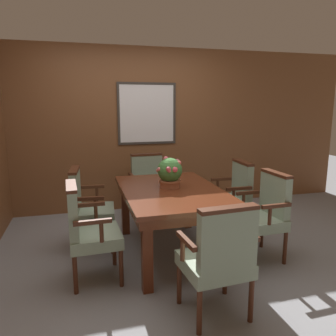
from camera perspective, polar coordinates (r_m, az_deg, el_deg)
The scene contains 10 objects.
ground_plane at distance 3.66m, azimuth -1.13°, elevation -15.11°, with size 14.00×14.00×0.00m, color gray.
wall_back at distance 5.04m, azimuth -6.12°, elevation 6.61°, with size 7.20×0.08×2.45m.
dining_table at distance 3.52m, azimuth 0.64°, elevation -5.21°, with size 1.03×1.57×0.73m.
chair_head_far at distance 4.64m, azimuth -3.35°, elevation -2.74°, with size 0.55×0.48×0.92m.
chair_right_near at distance 3.61m, azimuth 16.42°, elevation -7.25°, with size 0.47×0.55×0.92m.
chair_head_near at distance 2.54m, azimuth 8.88°, elevation -14.87°, with size 0.56×0.49×0.92m.
chair_left_far at distance 3.80m, azimuth -13.93°, elevation -6.20°, with size 0.50×0.56×0.92m.
chair_right_far at distance 4.17m, azimuth 11.23°, elevation -4.51°, with size 0.48×0.55×0.92m.
chair_left_near at distance 3.11m, azimuth -13.92°, elevation -10.07°, with size 0.48×0.55×0.92m.
potted_plant at distance 3.53m, azimuth 0.32°, elevation -0.78°, with size 0.28×0.29×0.34m.
Camera 1 is at (-0.79, -3.19, 1.61)m, focal length 35.00 mm.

